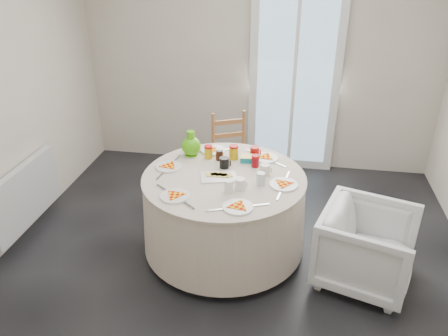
% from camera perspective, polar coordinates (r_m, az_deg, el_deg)
% --- Properties ---
extents(floor, '(4.00, 4.00, 0.00)m').
position_cam_1_polar(floor, '(3.78, 1.05, -12.53)').
color(floor, black).
rests_on(floor, ground).
extents(wall_back, '(4.00, 0.02, 2.60)m').
position_cam_1_polar(wall_back, '(5.02, 4.68, 14.30)').
color(wall_back, '#BCB5A3').
rests_on(wall_back, floor).
extents(glass_door, '(1.00, 0.08, 2.10)m').
position_cam_1_polar(glass_door, '(5.02, 9.16, 11.09)').
color(glass_door, silver).
rests_on(glass_door, floor).
extents(radiator, '(0.07, 1.00, 0.55)m').
position_cam_1_polar(radiator, '(4.38, -24.50, -3.22)').
color(radiator, silver).
rests_on(radiator, floor).
extents(table, '(1.38, 1.38, 0.70)m').
position_cam_1_polar(table, '(3.75, 0.00, -5.78)').
color(table, beige).
rests_on(table, floor).
extents(wooden_chair, '(0.51, 0.50, 0.87)m').
position_cam_1_polar(wooden_chair, '(4.57, 1.10, 2.02)').
color(wooden_chair, '#A26A3B').
rests_on(wooden_chair, floor).
extents(armchair, '(0.82, 0.84, 0.70)m').
position_cam_1_polar(armchair, '(3.58, 18.30, -8.92)').
color(armchair, silver).
rests_on(armchair, floor).
extents(place_settings, '(1.57, 1.57, 0.02)m').
position_cam_1_polar(place_settings, '(3.55, 0.00, -0.43)').
color(place_settings, white).
rests_on(place_settings, table).
extents(jar_cluster, '(0.54, 0.42, 0.14)m').
position_cam_1_polar(jar_cluster, '(3.76, 0.83, 2.07)').
color(jar_cluster, brown).
rests_on(jar_cluster, table).
extents(butter_tub, '(0.14, 0.11, 0.05)m').
position_cam_1_polar(butter_tub, '(3.79, 3.18, 1.68)').
color(butter_tub, '#0E8290').
rests_on(butter_tub, table).
extents(green_pitcher, '(0.18, 0.18, 0.22)m').
position_cam_1_polar(green_pitcher, '(3.88, -4.35, 3.64)').
color(green_pitcher, '#48AA0D').
rests_on(green_pitcher, table).
extents(cheese_platter, '(0.33, 0.26, 0.04)m').
position_cam_1_polar(cheese_platter, '(3.53, -0.72, -0.60)').
color(cheese_platter, white).
rests_on(cheese_platter, table).
extents(mugs_glasses, '(0.79, 0.79, 0.11)m').
position_cam_1_polar(mugs_glasses, '(3.54, 2.59, 0.18)').
color(mugs_glasses, '#A7A7A7').
rests_on(mugs_glasses, table).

